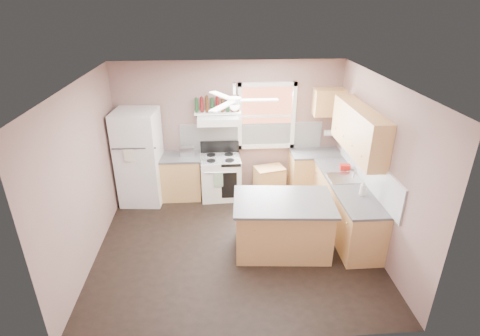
{
  "coord_description": "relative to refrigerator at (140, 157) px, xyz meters",
  "views": [
    {
      "loc": [
        -0.28,
        -5.2,
        3.82
      ],
      "look_at": [
        0.1,
        0.3,
        1.25
      ],
      "focal_mm": 28.0,
      "sensor_mm": 36.0,
      "label": 1
    }
  ],
  "objects": [
    {
      "name": "counter_right",
      "position": [
        3.71,
        -1.3,
        -0.05
      ],
      "size": [
        0.62,
        2.22,
        0.04
      ],
      "primitive_type": "cube",
      "color": "#4A4A4D",
      "rests_on": "base_cabinet_right"
    },
    {
      "name": "wall_left",
      "position": [
        -0.51,
        -1.6,
        0.42
      ],
      "size": [
        0.05,
        4.0,
        2.7
      ],
      "primitive_type": "cube",
      "color": "#80625B",
      "rests_on": "ground"
    },
    {
      "name": "window_view",
      "position": [
        2.52,
        0.38,
        0.67
      ],
      "size": [
        1.0,
        0.02,
        1.2
      ],
      "primitive_type": "cube",
      "color": "brown",
      "rests_on": "wall_back"
    },
    {
      "name": "wine_bottles",
      "position": [
        1.54,
        0.27,
        0.95
      ],
      "size": [
        0.86,
        0.06,
        0.31
      ],
      "color": "#143819",
      "rests_on": "bottle_shelf"
    },
    {
      "name": "counter_left",
      "position": [
        0.71,
        0.1,
        -0.05
      ],
      "size": [
        0.92,
        0.62,
        0.04
      ],
      "primitive_type": "cube",
      "color": "#4A4A4D",
      "rests_on": "base_cabinet_left"
    },
    {
      "name": "base_cabinet_right",
      "position": [
        3.72,
        -1.3,
        -0.5
      ],
      "size": [
        0.6,
        2.2,
        0.86
      ],
      "primitive_type": "cube",
      "color": "tan",
      "rests_on": "floor"
    },
    {
      "name": "window_frame",
      "position": [
        2.52,
        0.36,
        0.67
      ],
      "size": [
        1.16,
        0.07,
        1.36
      ],
      "primitive_type": "cube",
      "color": "white",
      "rests_on": "wall_back"
    },
    {
      "name": "soap_bottle",
      "position": [
        3.79,
        -1.71,
        0.1
      ],
      "size": [
        0.13,
        0.13,
        0.26
      ],
      "primitive_type": "imported",
      "rotation": [
        0.0,
        0.0,
        3.47
      ],
      "color": "silver",
      "rests_on": "counter_right"
    },
    {
      "name": "range_hood",
      "position": [
        1.54,
        0.15,
        0.69
      ],
      "size": [
        0.78,
        0.5,
        0.14
      ],
      "primitive_type": "cube",
      "color": "white",
      "rests_on": "wall_back"
    },
    {
      "name": "ceiling_fan_hub",
      "position": [
        1.77,
        -1.6,
        1.52
      ],
      "size": [
        0.2,
        0.2,
        0.08
      ],
      "primitive_type": "cylinder",
      "color": "white",
      "rests_on": "ceiling"
    },
    {
      "name": "upper_cabinet_corner",
      "position": [
        3.72,
        0.23,
        0.97
      ],
      "size": [
        0.6,
        0.33,
        0.52
      ],
      "primitive_type": "cube",
      "color": "tan",
      "rests_on": "wall_back"
    },
    {
      "name": "island",
      "position": [
        2.52,
        -1.8,
        -0.5
      ],
      "size": [
        1.54,
        1.04,
        0.86
      ],
      "primitive_type": "cube",
      "rotation": [
        0.0,
        0.0,
        -0.08
      ],
      "color": "tan",
      "rests_on": "floor"
    },
    {
      "name": "sink",
      "position": [
        3.71,
        -1.1,
        -0.04
      ],
      "size": [
        0.55,
        0.45,
        0.03
      ],
      "primitive_type": "cube",
      "color": "silver",
      "rests_on": "counter_right"
    },
    {
      "name": "floor",
      "position": [
        1.77,
        -1.6,
        -0.93
      ],
      "size": [
        4.5,
        4.5,
        0.0
      ],
      "primitive_type": "plane",
      "color": "black",
      "rests_on": "ground"
    },
    {
      "name": "backsplash_back",
      "position": [
        2.22,
        0.39,
        0.24
      ],
      "size": [
        2.9,
        0.03,
        0.55
      ],
      "primitive_type": "cube",
      "color": "white",
      "rests_on": "wall_back"
    },
    {
      "name": "base_cabinet_left",
      "position": [
        0.71,
        0.1,
        -0.5
      ],
      "size": [
        0.9,
        0.6,
        0.86
      ],
      "primitive_type": "cube",
      "color": "tan",
      "rests_on": "floor"
    },
    {
      "name": "base_cabinet_corner",
      "position": [
        3.52,
        0.1,
        -0.5
      ],
      "size": [
        1.0,
        0.6,
        0.86
      ],
      "primitive_type": "cube",
      "color": "tan",
      "rests_on": "floor"
    },
    {
      "name": "wall_right",
      "position": [
        4.04,
        -1.6,
        0.42
      ],
      "size": [
        0.05,
        4.0,
        2.7
      ],
      "primitive_type": "cube",
      "color": "#80625B",
      "rests_on": "ground"
    },
    {
      "name": "red_caddy",
      "position": [
        3.83,
        -0.75,
        0.02
      ],
      "size": [
        0.2,
        0.15,
        0.1
      ],
      "primitive_type": "cube",
      "rotation": [
        0.0,
        0.0,
        -0.15
      ],
      "color": "red",
      "rests_on": "counter_right"
    },
    {
      "name": "faucet",
      "position": [
        3.87,
        -1.1,
        0.04
      ],
      "size": [
        0.03,
        0.03,
        0.14
      ],
      "primitive_type": "cylinder",
      "color": "silver",
      "rests_on": "sink"
    },
    {
      "name": "toaster",
      "position": [
        0.91,
        0.13,
        0.06
      ],
      "size": [
        0.3,
        0.19,
        0.18
      ],
      "primitive_type": "cube",
      "rotation": [
        0.0,
        0.0,
        0.11
      ],
      "color": "silver",
      "rests_on": "counter_left"
    },
    {
      "name": "backsplash_right",
      "position": [
        4.0,
        -1.3,
        0.24
      ],
      "size": [
        0.03,
        2.6,
        0.55
      ],
      "primitive_type": "cube",
      "color": "white",
      "rests_on": "wall_right"
    },
    {
      "name": "counter_corner",
      "position": [
        3.52,
        0.1,
        -0.05
      ],
      "size": [
        1.02,
        0.62,
        0.04
      ],
      "primitive_type": "cube",
      "color": "#4A4A4D",
      "rests_on": "base_cabinet_corner"
    },
    {
      "name": "refrigerator",
      "position": [
        0.0,
        0.0,
        0.0
      ],
      "size": [
        0.85,
        0.83,
        1.87
      ],
      "primitive_type": "cube",
      "rotation": [
        0.0,
        0.0,
        -0.09
      ],
      "color": "white",
      "rests_on": "floor"
    },
    {
      "name": "bottle_shelf",
      "position": [
        1.54,
        0.27,
        0.79
      ],
      "size": [
        0.9,
        0.26,
        0.03
      ],
      "primitive_type": "cube",
      "color": "white",
      "rests_on": "range_hood"
    },
    {
      "name": "wall_back",
      "position": [
        1.77,
        0.43,
        0.42
      ],
      "size": [
        4.5,
        0.05,
        2.7
      ],
      "primitive_type": "cube",
      "color": "#80625B",
      "rests_on": "ground"
    },
    {
      "name": "ceiling",
      "position": [
        1.77,
        -1.6,
        1.77
      ],
      "size": [
        4.5,
        4.5,
        0.0
      ],
      "primitive_type": "plane",
      "color": "white",
      "rests_on": "ground"
    },
    {
      "name": "island_top",
      "position": [
        2.52,
        -1.8,
        -0.05
      ],
      "size": [
        1.63,
        1.13,
        0.04
      ],
      "primitive_type": "cube",
      "rotation": [
        0.0,
        0.0,
        -0.08
      ],
      "color": "#4A4A4D",
      "rests_on": "island"
    },
    {
      "name": "cart",
      "position": [
        2.57,
        0.07,
        -0.64
      ],
      "size": [
        0.66,
        0.52,
        0.58
      ],
      "primitive_type": "cube",
      "rotation": [
        0.0,
        0.0,
        0.25
      ],
      "color": "tan",
      "rests_on": "floor"
    },
    {
      "name": "paper_towel",
      "position": [
        3.84,
        0.26,
        0.32
      ],
      "size": [
        0.26,
        0.12,
        0.12
      ],
      "primitive_type": "cylinder",
      "rotation": [
        0.0,
        1.57,
        0.0
      ],
      "color": "white",
      "rests_on": "wall_back"
    },
    {
      "name": "stove",
      "position": [
        1.57,
        0.04,
        -0.5
      ],
      "size": [
        0.81,
        0.67,
        0.86
      ],
      "primitive_type": "cube",
      "rotation": [
        0.0,
        0.0,
        0.04
      ],
      "color": "white",
      "rests_on": "floor"
    },
    {
      "name": "upper_cabinet_right",
      "position": [
        3.85,
        -1.1,
        0.85
      ],
      "size": [
        0.33,
        1.8,
        0.76
      ],
      "primitive_type": "cube",
      "color": "tan",
      "rests_on": "wall_right"
    }
  ]
}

